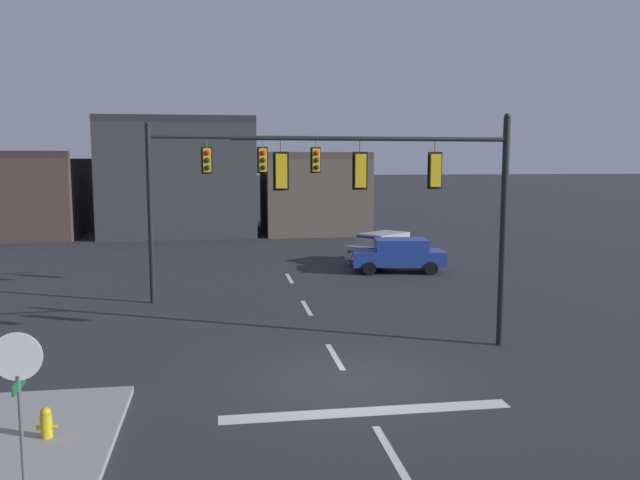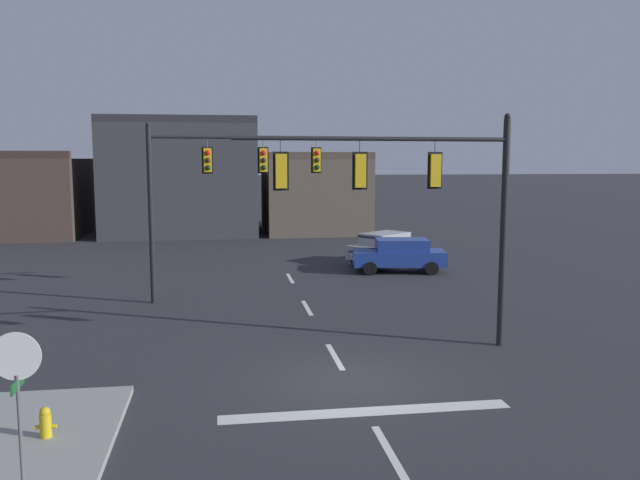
{
  "view_description": "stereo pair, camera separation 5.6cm",
  "coord_description": "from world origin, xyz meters",
  "views": [
    {
      "loc": [
        -3.06,
        -15.24,
        5.46
      ],
      "look_at": [
        -0.31,
        2.73,
        3.18
      ],
      "focal_mm": 36.57,
      "sensor_mm": 36.0,
      "label": 1
    },
    {
      "loc": [
        -3.01,
        -15.25,
        5.46
      ],
      "look_at": [
        -0.31,
        2.73,
        3.18
      ],
      "focal_mm": 36.57,
      "sensor_mm": 36.0,
      "label": 2
    }
  ],
  "objects": [
    {
      "name": "car_lot_nearside",
      "position": [
        5.4,
        14.89,
        0.86
      ],
      "size": [
        4.62,
        2.38,
        1.61
      ],
      "color": "navy",
      "rests_on": "ground"
    },
    {
      "name": "car_lot_middle",
      "position": [
        5.41,
        17.65,
        0.86
      ],
      "size": [
        4.57,
        4.13,
        1.61
      ],
      "color": "#9EA0A5",
      "rests_on": "ground"
    },
    {
      "name": "signal_mast_far_side",
      "position": [
        -3.16,
        10.01,
        4.75
      ],
      "size": [
        7.76,
        1.11,
        6.79
      ],
      "color": "black",
      "rests_on": "ground"
    },
    {
      "name": "stop_bar_paint",
      "position": [
        0.0,
        -2.0,
        0.0
      ],
      "size": [
        6.4,
        0.5,
        0.01
      ],
      "primitive_type": "cube",
      "color": "silver",
      "rests_on": "ground"
    },
    {
      "name": "building_row",
      "position": [
        -7.14,
        33.7,
        3.29
      ],
      "size": [
        28.64,
        10.79,
        8.31
      ],
      "color": "#473833",
      "rests_on": "ground"
    },
    {
      "name": "lane_centreline",
      "position": [
        0.0,
        2.0,
        0.0
      ],
      "size": [
        0.16,
        26.4,
        0.01
      ],
      "color": "silver",
      "rests_on": "ground"
    },
    {
      "name": "ground_plane",
      "position": [
        0.0,
        0.0,
        0.0
      ],
      "size": [
        400.0,
        400.0,
        0.0
      ],
      "primitive_type": "plane",
      "color": "#2B2B30"
    },
    {
      "name": "fire_hydrant",
      "position": [
        -6.44,
        -2.68,
        0.33
      ],
      "size": [
        0.4,
        0.3,
        0.75
      ],
      "color": "gold",
      "rests_on": "ground"
    },
    {
      "name": "signal_mast_near_side",
      "position": [
        2.44,
        2.23,
        4.58
      ],
      "size": [
        7.86,
        0.69,
        6.73
      ],
      "color": "black",
      "rests_on": "ground"
    },
    {
      "name": "stop_sign",
      "position": [
        -6.18,
        -4.99,
        2.14
      ],
      "size": [
        0.76,
        0.64,
        2.83
      ],
      "color": "#56565B",
      "rests_on": "ground"
    }
  ]
}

